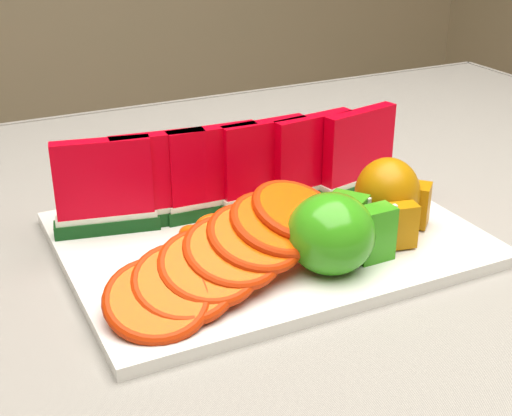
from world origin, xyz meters
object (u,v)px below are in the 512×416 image
platter (267,238)px  apple_cluster (336,233)px  pear_cluster (390,196)px  side_plate (205,157)px

platter → apple_cluster: 0.10m
platter → pear_cluster: (0.11, -0.05, 0.04)m
apple_cluster → side_plate: apple_cluster is taller
platter → side_plate: 0.25m
apple_cluster → pear_cluster: 0.09m
pear_cluster → platter: bearing=156.6°
platter → apple_cluster: (0.03, -0.09, 0.04)m
platter → pear_cluster: bearing=-23.4°
platter → side_plate: bearing=82.3°
side_plate → apple_cluster: bearing=-91.0°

